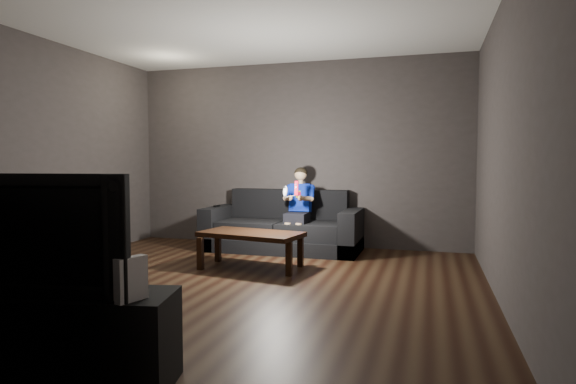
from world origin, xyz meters
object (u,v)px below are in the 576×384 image
(sofa, at_px, (283,231))
(child, at_px, (299,201))
(media_console, at_px, (44,338))
(coffee_table, at_px, (251,237))

(sofa, bearing_deg, child, -13.91)
(sofa, bearing_deg, media_console, -90.80)
(sofa, height_order, media_console, sofa)
(child, xyz_separation_m, coffee_table, (-0.26, -1.16, -0.33))
(media_console, bearing_deg, sofa, 76.77)
(child, relative_size, coffee_table, 0.84)
(coffee_table, bearing_deg, media_console, -90.92)
(sofa, relative_size, media_console, 1.50)
(sofa, relative_size, child, 2.05)
(child, xyz_separation_m, media_console, (-0.31, -4.24, -0.44))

